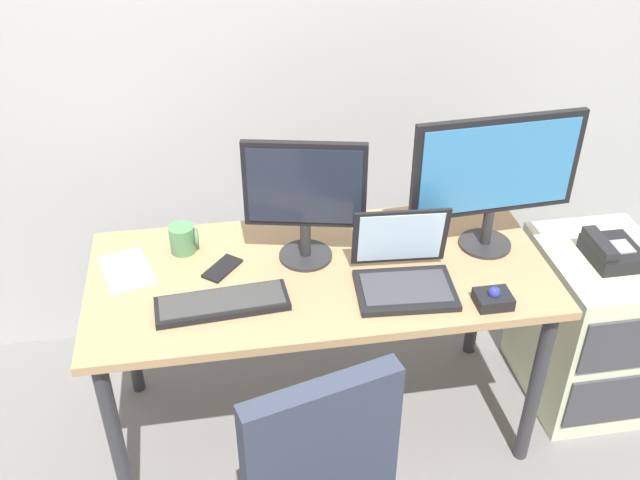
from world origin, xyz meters
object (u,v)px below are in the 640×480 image
object	(u,v)px
file_cabinet	(590,325)
coffee_mug	(183,239)
keyboard	(222,303)
trackball_mouse	(493,298)
paper_notepad	(127,270)
desk_phone	(611,251)
cell_phone	(222,268)
monitor_side	(305,195)
monitor_main	(496,173)
laptop	(404,270)

from	to	relation	value
file_cabinet	coffee_mug	bearing A→B (deg)	173.24
keyboard	trackball_mouse	size ratio (longest dim) A/B	3.80
coffee_mug	paper_notepad	size ratio (longest dim) A/B	0.47
file_cabinet	trackball_mouse	bearing A→B (deg)	-153.68
coffee_mug	desk_phone	bearing A→B (deg)	-7.43
file_cabinet	desk_phone	world-z (taller)	desk_phone
trackball_mouse	keyboard	bearing A→B (deg)	171.47
desk_phone	cell_phone	bearing A→B (deg)	177.40
monitor_side	keyboard	bearing A→B (deg)	-143.23
monitor_main	coffee_mug	distance (m)	1.07
monitor_main	desk_phone	bearing A→B (deg)	-7.03
desk_phone	keyboard	xyz separation A→B (m)	(-1.37, -0.13, 0.05)
keyboard	trackball_mouse	distance (m)	0.84
file_cabinet	monitor_main	distance (m)	0.83
monitor_side	laptop	distance (m)	0.40
paper_notepad	coffee_mug	bearing A→B (deg)	26.11
keyboard	paper_notepad	distance (m)	0.38
monitor_side	paper_notepad	bearing A→B (deg)	178.73
desk_phone	monitor_main	size ratio (longest dim) A/B	0.35
desk_phone	laptop	world-z (taller)	laptop
trackball_mouse	file_cabinet	bearing A→B (deg)	26.32
monitor_main	keyboard	size ratio (longest dim) A/B	1.37
laptop	monitor_main	bearing A→B (deg)	26.04
monitor_side	coffee_mug	xyz separation A→B (m)	(-0.40, 0.11, -0.20)
keyboard	laptop	distance (m)	0.58
monitor_side	paper_notepad	world-z (taller)	monitor_side
laptop	coffee_mug	bearing A→B (deg)	156.39
monitor_side	keyboard	size ratio (longest dim) A/B	1.03
file_cabinet	keyboard	size ratio (longest dim) A/B	1.55
desk_phone	coffee_mug	xyz separation A→B (m)	(-1.48, 0.19, 0.09)
monitor_main	laptop	xyz separation A→B (m)	(-0.34, -0.17, -0.23)
desk_phone	coffee_mug	bearing A→B (deg)	172.57
monitor_main	cell_phone	world-z (taller)	monitor_main
file_cabinet	paper_notepad	bearing A→B (deg)	177.14
file_cabinet	laptop	distance (m)	0.93
laptop	cell_phone	distance (m)	0.60
monitor_side	monitor_main	bearing A→B (deg)	-2.87
laptop	trackball_mouse	xyz separation A→B (m)	(0.25, -0.15, -0.03)
laptop	paper_notepad	distance (m)	0.91
laptop	coffee_mug	xyz separation A→B (m)	(-0.69, 0.30, -0.01)
laptop	paper_notepad	bearing A→B (deg)	166.62
desk_phone	monitor_side	distance (m)	1.12
laptop	paper_notepad	world-z (taller)	laptop
file_cabinet	trackball_mouse	size ratio (longest dim) A/B	5.90
monitor_side	desk_phone	bearing A→B (deg)	-4.62
file_cabinet	paper_notepad	distance (m)	1.73
file_cabinet	trackball_mouse	distance (m)	0.74
monitor_side	laptop	size ratio (longest dim) A/B	1.32
laptop	trackball_mouse	world-z (taller)	laptop
trackball_mouse	monitor_side	bearing A→B (deg)	147.43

